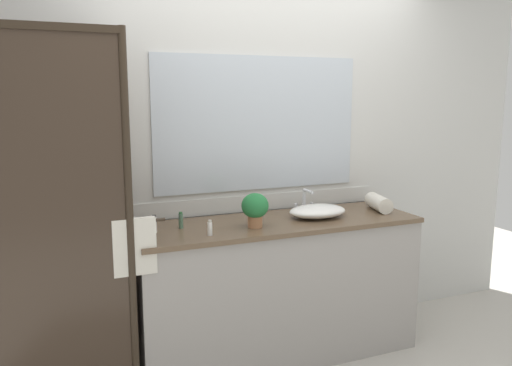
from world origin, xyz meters
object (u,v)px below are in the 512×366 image
object	(u,v)px
sink_basin	(318,211)
potted_plant	(255,208)
amenity_bottle_lotion	(181,220)
rolled_towel_near_edge	(379,203)
amenity_bottle_shampoo	(154,224)
amenity_bottle_body_wash	(210,228)
faucet	(305,204)

from	to	relation	value
sink_basin	potted_plant	xyz separation A→B (m)	(-0.47, -0.07, 0.08)
amenity_bottle_lotion	rolled_towel_near_edge	world-z (taller)	rolled_towel_near_edge
sink_basin	amenity_bottle_shampoo	distance (m)	1.05
potted_plant	amenity_bottle_body_wash	size ratio (longest dim) A/B	2.33
sink_basin	potted_plant	world-z (taller)	potted_plant
amenity_bottle_lotion	sink_basin	bearing A→B (deg)	-4.34
potted_plant	amenity_bottle_body_wash	distance (m)	0.32
faucet	amenity_bottle_shampoo	distance (m)	1.06
faucet	amenity_bottle_body_wash	bearing A→B (deg)	-157.06
amenity_bottle_body_wash	potted_plant	bearing A→B (deg)	13.63
amenity_bottle_lotion	amenity_bottle_shampoo	distance (m)	0.17
amenity_bottle_shampoo	potted_plant	bearing A→B (deg)	-9.76
amenity_bottle_lotion	rolled_towel_near_edge	xyz separation A→B (m)	(1.37, -0.05, 0.01)
sink_basin	amenity_bottle_lotion	distance (m)	0.88
amenity_bottle_lotion	rolled_towel_near_edge	size ratio (longest dim) A/B	0.38
sink_basin	potted_plant	size ratio (longest dim) A/B	1.86
amenity_bottle_lotion	amenity_bottle_shampoo	size ratio (longest dim) A/B	0.95
amenity_bottle_lotion	faucet	bearing A→B (deg)	7.18
sink_basin	amenity_bottle_lotion	bearing A→B (deg)	175.66
amenity_bottle_body_wash	amenity_bottle_lotion	distance (m)	0.24
amenity_bottle_body_wash	amenity_bottle_lotion	xyz separation A→B (m)	(-0.11, 0.21, 0.01)
faucet	rolled_towel_near_edge	bearing A→B (deg)	-17.86
potted_plant	rolled_towel_near_edge	size ratio (longest dim) A/B	0.79
sink_basin	amenity_bottle_shampoo	bearing A→B (deg)	178.59
amenity_bottle_body_wash	amenity_bottle_shampoo	distance (m)	0.33
potted_plant	amenity_bottle_shampoo	bearing A→B (deg)	170.24
faucet	rolled_towel_near_edge	xyz separation A→B (m)	(0.49, -0.16, -0.00)
sink_basin	amenity_bottle_body_wash	world-z (taller)	amenity_bottle_body_wash
potted_plant	amenity_bottle_body_wash	world-z (taller)	potted_plant
faucet	rolled_towel_near_edge	world-z (taller)	faucet
potted_plant	amenity_bottle_shampoo	world-z (taller)	potted_plant
faucet	amenity_bottle_body_wash	xyz separation A→B (m)	(-0.77, -0.33, -0.01)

